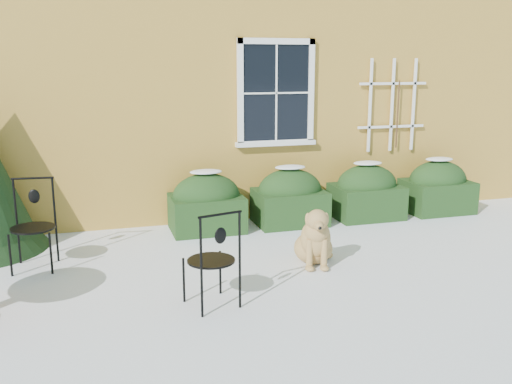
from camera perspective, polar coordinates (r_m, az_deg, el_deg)
name	(u,v)px	position (r m, az deg, el deg)	size (l,w,h in m)	color
ground	(282,293)	(6.26, 2.64, -10.03)	(80.00, 80.00, 0.00)	white
house	(175,25)	(12.62, -8.09, 16.25)	(12.40, 8.40, 6.40)	gold
hedge_row	(329,195)	(8.98, 7.30, -0.34)	(4.95, 0.80, 0.91)	black
patio_chair_near	(213,259)	(5.76, -4.32, -6.66)	(0.56, 0.55, 1.02)	black
patio_chair_far	(33,224)	(7.33, -21.38, -3.02)	(0.53, 0.53, 1.08)	black
dog	(315,241)	(7.01, 5.91, -4.88)	(0.59, 0.81, 0.76)	tan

